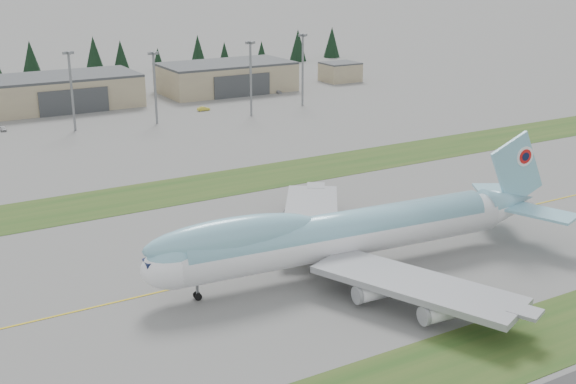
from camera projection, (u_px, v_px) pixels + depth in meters
ground at (363, 245)px, 126.19m from camera, size 7000.00×7000.00×0.00m
grass_strip_near at (532, 339)px, 94.92m from camera, size 400.00×14.00×0.08m
grass_strip_far at (247, 180)px, 163.21m from camera, size 400.00×18.00×0.08m
taxiway_line_main at (363, 245)px, 126.19m from camera, size 400.00×0.40×0.02m
boeing_747_freighter at (343, 233)px, 113.77m from camera, size 73.88×63.51×19.44m
hangar_center at (64, 91)px, 240.70m from camera, size 48.00×26.60×10.80m
hangar_right at (226, 77)px, 269.30m from camera, size 48.00×26.60×10.80m
control_shed at (340, 72)px, 292.07m from camera, size 14.00×12.00×7.60m
floodlight_masts at (79, 77)px, 203.25m from camera, size 159.34×10.07×23.86m
service_vehicle_a at (3, 131)px, 209.16m from camera, size 1.65×4.02×1.36m
service_vehicle_b at (204, 111)px, 236.59m from camera, size 4.19×1.57×1.37m
service_vehicle_c at (278, 93)px, 267.28m from camera, size 1.95×3.95×1.10m
conifer_belt at (76, 60)px, 300.19m from camera, size 269.06×15.14×16.95m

